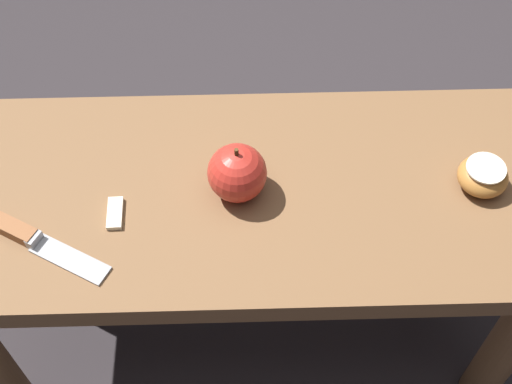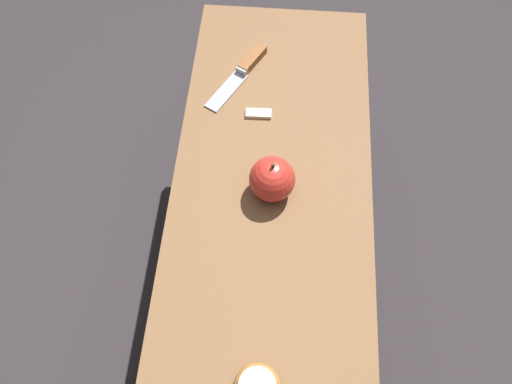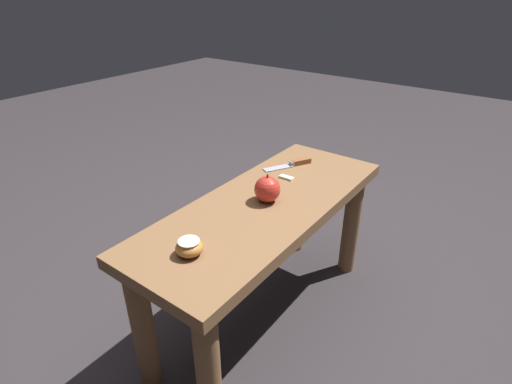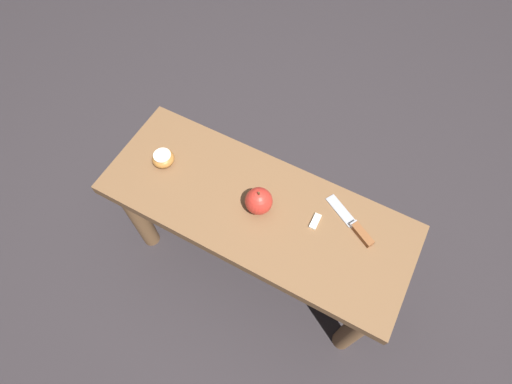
{
  "view_description": "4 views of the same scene",
  "coord_description": "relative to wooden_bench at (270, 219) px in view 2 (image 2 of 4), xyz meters",
  "views": [
    {
      "loc": [
        -0.0,
        -0.6,
        1.35
      ],
      "look_at": [
        0.01,
        -0.03,
        0.53
      ],
      "focal_mm": 50.0,
      "sensor_mm": 36.0,
      "label": 1
    },
    {
      "loc": [
        0.44,
        0.01,
        1.33
      ],
      "look_at": [
        0.01,
        -0.03,
        0.53
      ],
      "focal_mm": 35.0,
      "sensor_mm": 36.0,
      "label": 2
    },
    {
      "loc": [
        0.93,
        0.65,
        1.14
      ],
      "look_at": [
        0.01,
        -0.03,
        0.53
      ],
      "focal_mm": 28.0,
      "sensor_mm": 36.0,
      "label": 3
    },
    {
      "loc": [
        -0.27,
        0.5,
        1.61
      ],
      "look_at": [
        0.01,
        -0.03,
        0.53
      ],
      "focal_mm": 28.0,
      "sensor_mm": 36.0,
      "label": 4
    }
  ],
  "objects": [
    {
      "name": "wooden_bench",
      "position": [
        0.0,
        0.0,
        0.0
      ],
      "size": [
        1.0,
        0.38,
        0.5
      ],
      "color": "brown",
      "rests_on": "ground_plane"
    },
    {
      "name": "apple_slice_near_knife",
      "position": [
        -0.19,
        -0.04,
        0.11
      ],
      "size": [
        0.02,
        0.05,
        0.01
      ],
      "color": "silver",
      "rests_on": "wooden_bench"
    },
    {
      "name": "knife",
      "position": [
        -0.3,
        -0.08,
        0.11
      ],
      "size": [
        0.19,
        0.12,
        0.02
      ],
      "rotation": [
        0.0,
        0.0,
        -0.51
      ],
      "color": "#9EA0A5",
      "rests_on": "wooden_bench"
    },
    {
      "name": "apple_whole",
      "position": [
        -0.01,
        0.0,
        0.15
      ],
      "size": [
        0.09,
        0.09,
        0.1
      ],
      "color": "red",
      "rests_on": "wooden_bench"
    },
    {
      "name": "ground_plane",
      "position": [
        0.0,
        0.0,
        -0.39
      ],
      "size": [
        8.0,
        8.0,
        0.0
      ],
      "primitive_type": "plane",
      "color": "#2D282B"
    }
  ]
}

